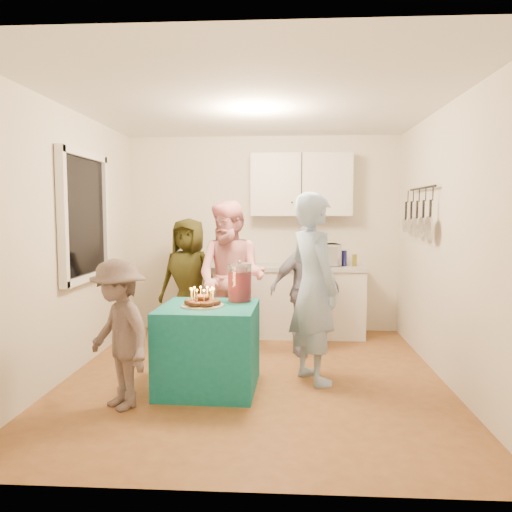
# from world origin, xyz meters

# --- Properties ---
(floor) EXTENTS (4.00, 4.00, 0.00)m
(floor) POSITION_xyz_m (0.00, 0.00, 0.00)
(floor) COLOR brown
(floor) RESTS_ON ground
(ceiling) EXTENTS (4.00, 4.00, 0.00)m
(ceiling) POSITION_xyz_m (0.00, 0.00, 2.60)
(ceiling) COLOR white
(ceiling) RESTS_ON floor
(back_wall) EXTENTS (3.60, 3.60, 0.00)m
(back_wall) POSITION_xyz_m (0.00, 2.00, 1.30)
(back_wall) COLOR silver
(back_wall) RESTS_ON floor
(left_wall) EXTENTS (4.00, 4.00, 0.00)m
(left_wall) POSITION_xyz_m (-1.80, 0.00, 1.30)
(left_wall) COLOR silver
(left_wall) RESTS_ON floor
(right_wall) EXTENTS (4.00, 4.00, 0.00)m
(right_wall) POSITION_xyz_m (1.80, 0.00, 1.30)
(right_wall) COLOR silver
(right_wall) RESTS_ON floor
(window_night) EXTENTS (0.04, 1.00, 1.20)m
(window_night) POSITION_xyz_m (-1.77, 0.30, 1.55)
(window_night) COLOR black
(window_night) RESTS_ON left_wall
(counter) EXTENTS (2.20, 0.58, 0.86)m
(counter) POSITION_xyz_m (0.20, 1.70, 0.43)
(counter) COLOR white
(counter) RESTS_ON floor
(countertop) EXTENTS (2.24, 0.62, 0.05)m
(countertop) POSITION_xyz_m (0.20, 1.70, 0.89)
(countertop) COLOR beige
(countertop) RESTS_ON counter
(upper_cabinet) EXTENTS (1.30, 0.30, 0.80)m
(upper_cabinet) POSITION_xyz_m (0.50, 1.85, 1.95)
(upper_cabinet) COLOR white
(upper_cabinet) RESTS_ON back_wall
(pot_rack) EXTENTS (0.12, 1.00, 0.60)m
(pot_rack) POSITION_xyz_m (1.72, 0.70, 1.60)
(pot_rack) COLOR black
(pot_rack) RESTS_ON right_wall
(microwave) EXTENTS (0.54, 0.40, 0.28)m
(microwave) POSITION_xyz_m (0.73, 1.70, 1.05)
(microwave) COLOR white
(microwave) RESTS_ON countertop
(party_table) EXTENTS (0.88, 0.88, 0.76)m
(party_table) POSITION_xyz_m (-0.39, -0.33, 0.38)
(party_table) COLOR #106C6D
(party_table) RESTS_ON floor
(donut_cake) EXTENTS (0.38, 0.38, 0.18)m
(donut_cake) POSITION_xyz_m (-0.44, -0.37, 0.85)
(donut_cake) COLOR #381C0C
(donut_cake) RESTS_ON party_table
(punch_jar) EXTENTS (0.22, 0.22, 0.34)m
(punch_jar) POSITION_xyz_m (-0.13, -0.09, 0.93)
(punch_jar) COLOR #B00E25
(punch_jar) RESTS_ON party_table
(man_birthday) EXTENTS (0.68, 0.77, 1.78)m
(man_birthday) POSITION_xyz_m (0.57, -0.07, 0.89)
(man_birthday) COLOR #9FBEE8
(man_birthday) RESTS_ON floor
(woman_back_left) EXTENTS (0.85, 0.67, 1.52)m
(woman_back_left) POSITION_xyz_m (-0.90, 1.35, 0.76)
(woman_back_left) COLOR #4F4C16
(woman_back_left) RESTS_ON floor
(woman_back_center) EXTENTS (1.01, 0.90, 1.72)m
(woman_back_center) POSITION_xyz_m (-0.30, 0.75, 0.86)
(woman_back_center) COLOR pink
(woman_back_center) RESTS_ON floor
(woman_back_right) EXTENTS (0.92, 0.68, 1.46)m
(woman_back_right) POSITION_xyz_m (0.53, 0.86, 0.73)
(woman_back_right) COLOR #101036
(woman_back_right) RESTS_ON floor
(child_near_left) EXTENTS (0.89, 0.87, 1.22)m
(child_near_left) POSITION_xyz_m (-1.05, -0.81, 0.61)
(child_near_left) COLOR #554644
(child_near_left) RESTS_ON floor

